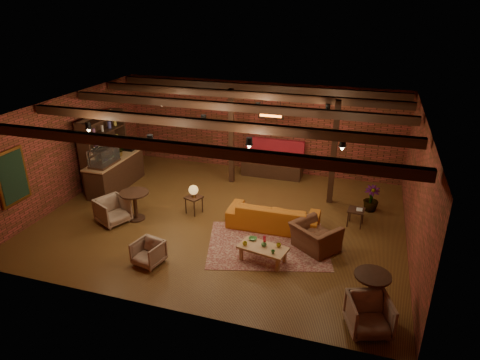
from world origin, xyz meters
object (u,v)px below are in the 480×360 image
(armchair_right, at_px, (315,233))
(plant_tall, at_px, (374,174))
(side_table_lamp, at_px, (194,192))
(round_table_right, at_px, (371,286))
(armchair_b, at_px, (148,252))
(coffee_table, at_px, (263,248))
(armchair_far, at_px, (369,314))
(armchair_a, at_px, (113,209))
(side_table_book, at_px, (356,211))
(sofa, at_px, (273,215))
(round_table_left, at_px, (135,201))

(armchair_right, distance_m, plant_tall, 2.98)
(side_table_lamp, height_order, round_table_right, side_table_lamp)
(armchair_b, xyz_separation_m, round_table_right, (5.07, -0.13, 0.25))
(coffee_table, bearing_deg, armchair_far, -33.43)
(armchair_a, height_order, plant_tall, plant_tall)
(coffee_table, height_order, armchair_a, armchair_a)
(armchair_far, bearing_deg, side_table_lamp, 126.45)
(armchair_b, height_order, side_table_book, armchair_b)
(armchair_far, bearing_deg, round_table_right, 71.02)
(sofa, bearing_deg, armchair_a, 13.06)
(side_table_lamp, xyz_separation_m, side_table_book, (4.57, 0.66, -0.22))
(round_table_right, relative_size, plant_tall, 0.36)
(round_table_left, bearing_deg, sofa, 10.52)
(armchair_b, height_order, plant_tall, plant_tall)
(armchair_b, bearing_deg, side_table_lamp, 102.48)
(armchair_a, height_order, round_table_right, round_table_right)
(round_table_right, distance_m, armchair_far, 0.64)
(coffee_table, bearing_deg, side_table_book, 50.70)
(armchair_right, distance_m, side_table_book, 1.80)
(side_table_lamp, relative_size, armchair_b, 1.37)
(sofa, relative_size, armchair_b, 3.82)
(sofa, height_order, armchair_a, armchair_a)
(coffee_table, distance_m, plant_tall, 4.33)
(round_table_right, xyz_separation_m, plant_tall, (-0.12, 4.55, 0.61))
(armchair_a, bearing_deg, plant_tall, -41.13)
(side_table_lamp, relative_size, armchair_far, 1.11)
(armchair_b, xyz_separation_m, plant_tall, (4.96, 4.43, 0.85))
(armchair_right, height_order, side_table_book, armchair_right)
(side_table_book, bearing_deg, armchair_b, -143.61)
(coffee_table, xyz_separation_m, plant_tall, (2.39, 3.52, 0.82))
(round_table_left, bearing_deg, armchair_right, -0.60)
(round_table_left, height_order, plant_tall, plant_tall)
(armchair_b, distance_m, side_table_book, 5.70)
(coffee_table, xyz_separation_m, armchair_far, (2.51, -1.66, 0.04))
(side_table_book, bearing_deg, round_table_right, -82.08)
(armchair_b, distance_m, armchair_right, 4.11)
(side_table_book, relative_size, armchair_far, 0.64)
(round_table_left, bearing_deg, coffee_table, -13.64)
(coffee_table, xyz_separation_m, armchair_right, (1.12, 0.91, 0.11))
(coffee_table, relative_size, side_table_book, 2.44)
(armchair_b, xyz_separation_m, armchair_far, (5.07, -0.75, 0.07))
(armchair_far, xyz_separation_m, plant_tall, (-0.12, 5.17, 0.78))
(armchair_far, bearing_deg, sofa, 109.29)
(side_table_lamp, xyz_separation_m, round_table_left, (-1.44, -0.84, -0.11))
(sofa, distance_m, side_table_book, 2.30)
(armchair_b, height_order, round_table_right, round_table_right)
(side_table_book, bearing_deg, side_table_lamp, -171.79)
(armchair_a, distance_m, side_table_book, 6.78)
(round_table_left, height_order, armchair_right, armchair_right)
(sofa, height_order, round_table_right, round_table_right)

